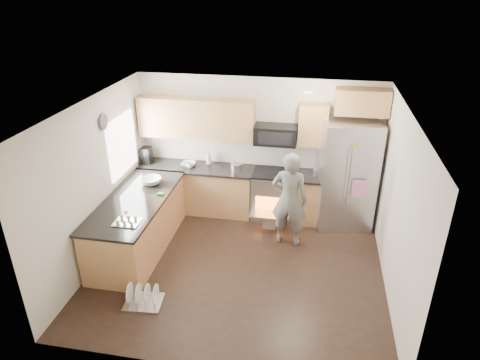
% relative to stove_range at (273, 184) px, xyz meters
% --- Properties ---
extents(ground, '(4.50, 4.50, 0.00)m').
position_rel_stove_range_xyz_m(ground, '(-0.35, -1.69, -0.68)').
color(ground, black).
rests_on(ground, ground).
extents(room_shell, '(4.54, 4.04, 2.62)m').
position_rel_stove_range_xyz_m(room_shell, '(-0.39, -1.68, 1.00)').
color(room_shell, beige).
rests_on(room_shell, ground).
extents(back_cabinet_run, '(4.45, 0.64, 2.50)m').
position_rel_stove_range_xyz_m(back_cabinet_run, '(-0.93, 0.05, 0.29)').
color(back_cabinet_run, '#B57248').
rests_on(back_cabinet_run, ground).
extents(peninsula, '(0.96, 2.36, 1.04)m').
position_rel_stove_range_xyz_m(peninsula, '(-2.10, -1.44, -0.21)').
color(peninsula, '#B57248').
rests_on(peninsula, ground).
extents(stove_range, '(0.76, 0.97, 1.79)m').
position_rel_stove_range_xyz_m(stove_range, '(0.00, 0.00, 0.00)').
color(stove_range, '#B7B7BC').
rests_on(stove_range, ground).
extents(refrigerator, '(1.09, 0.91, 1.99)m').
position_rel_stove_range_xyz_m(refrigerator, '(1.30, 0.01, 0.32)').
color(refrigerator, '#B7B7BC').
rests_on(refrigerator, ground).
extents(person, '(0.65, 0.47, 1.67)m').
position_rel_stove_range_xyz_m(person, '(0.36, -0.83, 0.16)').
color(person, slate).
rests_on(person, ground).
extents(dish_rack, '(0.55, 0.46, 0.32)m').
position_rel_stove_range_xyz_m(dish_rack, '(-1.52, -2.75, -0.59)').
color(dish_rack, '#B7B7BC').
rests_on(dish_rack, ground).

